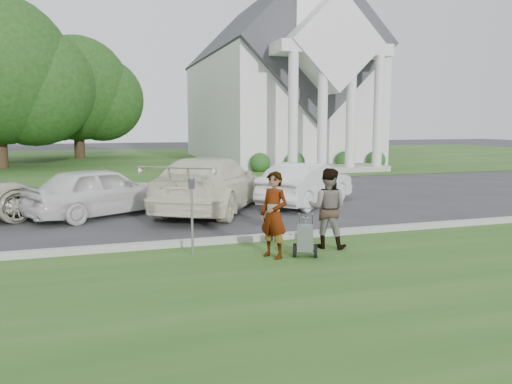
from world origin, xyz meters
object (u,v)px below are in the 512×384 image
church (275,73)px  striping_cart (305,239)px  car_b (101,191)px  car_d (307,184)px  car_c (210,184)px  person_left (274,216)px  person_right (328,209)px  parking_meter_near (192,207)px  tree_back (77,94)px

church → striping_cart: (-8.02, -24.07, -5.58)m
car_b → car_d: (6.16, 0.05, -0.03)m
church → car_d: (-5.52, -18.35, -5.28)m
church → car_d: size_ratio=5.99×
striping_cart → car_c: 5.60m
striping_cart → person_left: bearing=-168.6°
person_right → car_d: person_right is taller
parking_meter_near → car_b: (-1.64, 4.90, -0.27)m
person_right → parking_meter_near: bearing=29.1°
person_left → church: bearing=127.6°
church → car_b: 22.41m
person_left → striping_cart: bearing=44.0°
car_d → church: bearing=-56.3°
person_right → parking_meter_near: size_ratio=1.07×
striping_cart → person_right: bearing=61.8°
tree_back → car_b: bearing=-87.0°
car_d → parking_meter_near: bearing=98.0°
car_d → person_right: bearing=121.4°
car_b → car_d: 6.16m
striping_cart → person_right: person_right is taller
church → tree_back: size_ratio=2.51×
car_c → parking_meter_near: bearing=103.8°
car_b → car_d: car_b is taller
striping_cart → person_left: 0.75m
striping_cart → church: bearing=96.4°
striping_cart → parking_meter_near: size_ratio=0.64×
tree_back → car_c: 26.07m
car_c → car_d: bearing=-146.5°
car_b → car_d: bearing=-119.1°
church → person_right: size_ratio=14.81×
church → parking_meter_near: size_ratio=15.88×
person_right → car_c: (-1.32, 5.01, -0.02)m
person_right → parking_meter_near: person_right is taller
church → striping_cart: size_ratio=24.74×
church → car_b: size_ratio=5.96×
church → car_b: bearing=-122.4°
person_left → car_c: (-0.02, 5.41, -0.03)m
church → person_left: bearing=-109.8°
parking_meter_near → car_b: 5.18m
striping_cart → car_d: car_d is taller
striping_cart → car_b: 6.76m
car_c → church: bearing=-84.7°
person_right → parking_meter_near: 2.75m
church → car_c: (-8.63, -18.52, -5.15)m
striping_cart → car_b: car_b is taller
tree_back → parking_meter_near: tree_back is taller
person_left → parking_meter_near: person_left is taller
church → striping_cart: 25.98m
tree_back → car_c: bearing=-80.2°
person_left → car_d: size_ratio=0.41×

